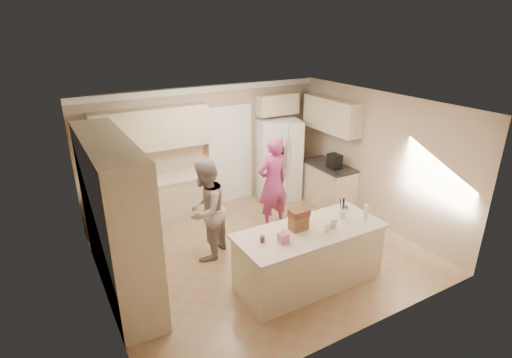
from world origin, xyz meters
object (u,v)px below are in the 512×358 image
island_base (309,257)px  teen_girl (273,183)px  coffee_maker (334,161)px  tissue_box (283,238)px  teen_boy (206,210)px  dollhouse_body (299,223)px  refrigerator (279,160)px  utensil_crock (342,214)px

island_base → teen_girl: bearing=75.2°
island_base → teen_girl: teen_girl is taller
coffee_maker → tissue_box: 3.28m
tissue_box → teen_girl: teen_girl is taller
tissue_box → teen_boy: size_ratio=0.08×
teen_boy → teen_girl: size_ratio=0.95×
teen_girl → dollhouse_body: bearing=65.5°
coffee_maker → teen_girl: 1.58m
coffee_maker → dollhouse_body: (-2.20, -1.80, -0.03)m
refrigerator → teen_girl: teen_girl is taller
teen_boy → island_base: bearing=84.4°
dollhouse_body → teen_girl: bearing=69.9°
coffee_maker → tissue_box: size_ratio=2.14×
utensil_crock → tissue_box: bearing=-172.9°
coffee_maker → island_base: coffee_maker is taller
refrigerator → teen_girl: size_ratio=0.98×
coffee_maker → refrigerator: bearing=122.9°
refrigerator → utensil_crock: 3.01m
utensil_crock → tissue_box: (-1.20, -0.15, -0.00)m
dollhouse_body → teen_girl: 1.83m
tissue_box → teen_boy: teen_boy is taller
refrigerator → utensil_crock: refrigerator is taller
tissue_box → teen_girl: bearing=61.7°
island_base → tissue_box: (-0.55, -0.10, 0.56)m
coffee_maker → utensil_crock: coffee_maker is taller
teen_boy → teen_girl: 1.57m
tissue_box → island_base: bearing=10.3°
utensil_crock → dollhouse_body: dollhouse_body is taller
refrigerator → dollhouse_body: (-1.51, -2.87, 0.14)m
refrigerator → coffee_maker: 1.29m
refrigerator → tissue_box: 3.62m
teen_boy → refrigerator: bearing=170.7°
tissue_box → dollhouse_body: (0.40, 0.20, 0.04)m
utensil_crock → dollhouse_body: (-0.80, 0.05, 0.04)m
coffee_maker → teen_girl: teen_girl is taller
coffee_maker → teen_boy: size_ratio=0.17×
refrigerator → island_base: 3.30m
coffee_maker → utensil_crock: size_ratio=2.00×
refrigerator → dollhouse_body: bearing=-102.7°
tissue_box → teen_girl: size_ratio=0.08×
teen_girl → teen_boy: bearing=8.4°
island_base → teen_boy: 1.85m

